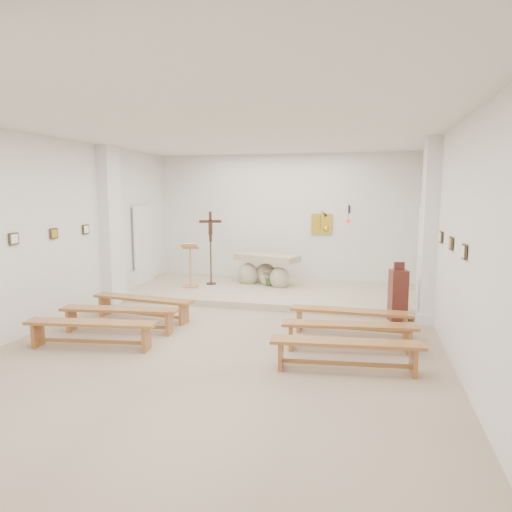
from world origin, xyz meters
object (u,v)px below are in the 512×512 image
(bench_left_second, at_px, (120,314))
(bench_right_second, at_px, (349,330))
(lectern, at_px, (190,265))
(bench_right_front, at_px, (351,316))
(bench_right_third, at_px, (346,349))
(bench_left_third, at_px, (91,328))
(crucifix_stand, at_px, (211,243))
(bench_left_front, at_px, (143,303))
(donation_pedestal, at_px, (398,295))
(altar, at_px, (266,272))

(bench_left_second, height_order, bench_right_second, same)
(lectern, xyz_separation_m, bench_right_second, (4.00, -3.32, -0.37))
(bench_right_front, distance_m, bench_right_second, 0.87)
(bench_right_second, distance_m, bench_right_third, 0.87)
(bench_left_third, bearing_deg, crucifix_stand, 77.53)
(bench_left_front, bearing_deg, bench_right_second, -5.69)
(bench_right_front, xyz_separation_m, bench_right_second, (0.00, -0.87, 0.00))
(donation_pedestal, bearing_deg, bench_right_front, -141.83)
(crucifix_stand, xyz_separation_m, donation_pedestal, (4.47, -1.81, -0.71))
(bench_right_front, relative_size, bench_right_third, 0.99)
(crucifix_stand, bearing_deg, altar, -6.86)
(crucifix_stand, distance_m, bench_left_second, 3.91)
(bench_left_second, bearing_deg, crucifix_stand, 76.79)
(altar, height_order, donation_pedestal, donation_pedestal)
(altar, relative_size, bench_left_front, 0.82)
(donation_pedestal, xyz_separation_m, bench_right_second, (-0.85, -1.98, -0.18))
(lectern, height_order, bench_right_third, lectern)
(bench_right_second, xyz_separation_m, bench_right_third, (0.00, -0.87, 0.00))
(lectern, distance_m, bench_right_third, 5.80)
(bench_right_front, bearing_deg, altar, 125.47)
(bench_left_second, bearing_deg, lectern, 82.44)
(bench_right_second, bearing_deg, lectern, 133.01)
(bench_left_front, xyz_separation_m, bench_left_third, (0.00, -1.73, 0.00))
(crucifix_stand, bearing_deg, bench_right_front, -59.17)
(bench_right_third, bearing_deg, lectern, 127.50)
(bench_left_front, height_order, bench_left_second, same)
(crucifix_stand, relative_size, bench_left_front, 0.87)
(bench_left_front, relative_size, bench_left_third, 1.00)
(altar, distance_m, lectern, 1.93)
(bench_left_front, xyz_separation_m, bench_right_front, (4.01, 0.00, 0.00))
(bench_right_second, relative_size, bench_right_third, 1.00)
(donation_pedestal, relative_size, bench_left_front, 0.54)
(bench_right_front, bearing_deg, bench_left_front, -179.20)
(altar, height_order, bench_right_front, altar)
(lectern, distance_m, bench_right_second, 5.21)
(altar, xyz_separation_m, bench_right_front, (2.25, -3.25, -0.14))
(bench_left_front, relative_size, bench_right_third, 1.00)
(altar, relative_size, donation_pedestal, 1.51)
(bench_left_second, bearing_deg, bench_left_front, 82.59)
(bench_left_front, distance_m, bench_right_front, 4.01)
(altar, relative_size, bench_right_third, 0.82)
(bench_right_third, bearing_deg, donation_pedestal, 67.25)
(bench_right_front, bearing_deg, bench_left_second, -167.01)
(bench_left_second, relative_size, bench_right_third, 1.00)
(bench_left_front, bearing_deg, altar, 68.09)
(altar, distance_m, bench_right_third, 5.47)
(altar, bearing_deg, bench_right_front, -36.12)
(lectern, xyz_separation_m, bench_right_front, (4.00, -2.46, -0.37))
(lectern, bearing_deg, bench_left_front, -99.10)
(donation_pedestal, relative_size, bench_left_second, 0.54)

